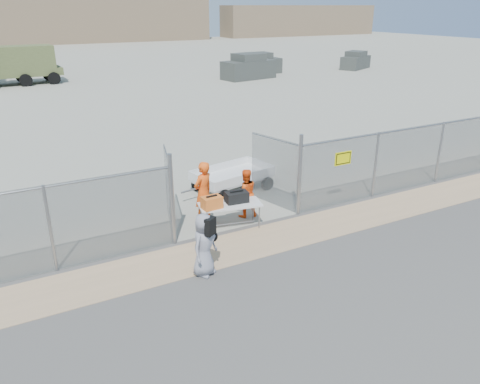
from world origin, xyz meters
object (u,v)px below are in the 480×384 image
security_worker_left (203,193)px  folding_table (230,216)px  visitor (204,245)px  security_worker_right (245,193)px  utility_trailer (232,178)px

security_worker_left → folding_table: bearing=103.8°
visitor → security_worker_right: bearing=13.2°
utility_trailer → visitor: bearing=-135.4°
security_worker_left → visitor: size_ratio=1.20×
folding_table → visitor: bearing=-118.6°
folding_table → visitor: 2.58m
utility_trailer → security_worker_left: bearing=-146.5°
security_worker_left → security_worker_right: 1.30m
visitor → utility_trailer: bearing=24.0°
visitor → utility_trailer: (3.07, 4.54, -0.36)m
folding_table → visitor: visitor is taller
folding_table → security_worker_right: (0.76, 0.49, 0.38)m
visitor → utility_trailer: 5.49m
security_worker_right → visitor: size_ratio=0.97×
utility_trailer → security_worker_right: bearing=-118.6°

